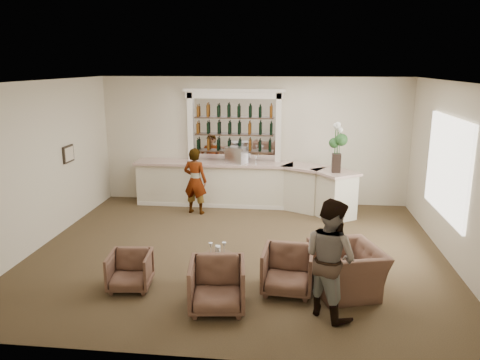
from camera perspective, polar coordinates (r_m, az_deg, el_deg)
name	(u,v)px	position (r m, az deg, el deg)	size (l,w,h in m)	color
ground	(238,251)	(9.38, -0.27, -8.66)	(8.00, 8.00, 0.00)	brown
room_shell	(250,129)	(9.43, 1.21, 6.22)	(8.04, 7.02, 3.32)	beige
bar_counter	(245,185)	(12.04, 0.64, -0.64)	(5.72, 1.80, 1.14)	beige
back_bar_alcove	(234,127)	(12.21, -0.73, 6.54)	(2.64, 0.25, 3.00)	white
cocktail_table	(218,269)	(8.01, -2.73, -10.84)	(0.58, 0.58, 0.50)	#4D3421
sommelier	(195,181)	(11.51, -5.48, -0.12)	(0.60, 0.39, 1.64)	gray
guest	(330,258)	(6.96, 10.94, -9.31)	(0.86, 0.67, 1.78)	gray
armchair_left	(130,271)	(8.02, -13.26, -10.70)	(0.67, 0.69, 0.63)	brown
armchair_center	(217,285)	(7.18, -2.79, -12.72)	(0.82, 0.85, 0.77)	brown
armchair_right	(288,270)	(7.72, 5.84, -10.88)	(0.80, 0.82, 0.75)	brown
armchair_far	(347,269)	(7.91, 12.90, -10.54)	(1.16, 1.01, 0.75)	brown
espresso_machine	(236,155)	(11.94, -0.44, 3.05)	(0.47, 0.40, 0.42)	silver
flower_vase	(337,144)	(11.08, 11.76, 4.28)	(0.31, 0.31, 1.17)	black
wine_glass_bar_left	(238,159)	(11.93, -0.21, 2.53)	(0.07, 0.07, 0.21)	white
wine_glass_bar_right	(256,160)	(11.85, 1.95, 2.44)	(0.07, 0.07, 0.21)	white
wine_glass_tbl_a	(211,249)	(7.92, -3.59, -8.36)	(0.07, 0.07, 0.21)	white
wine_glass_tbl_b	(224,248)	(7.93, -1.94, -8.31)	(0.07, 0.07, 0.21)	white
wine_glass_tbl_c	(219,253)	(7.75, -2.62, -8.87)	(0.07, 0.07, 0.21)	white
napkin_holder	(218,249)	(8.02, -2.74, -8.40)	(0.08, 0.08, 0.12)	silver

